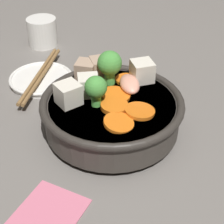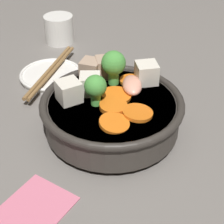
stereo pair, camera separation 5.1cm
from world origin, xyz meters
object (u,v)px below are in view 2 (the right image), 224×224
at_px(side_saucer, 51,75).
at_px(tea_cup, 59,29).
at_px(stirfry_bowl, 112,109).
at_px(chopsticks_pair, 51,71).

relative_size(side_saucer, tea_cup, 1.87).
height_order(stirfry_bowl, chopsticks_pair, stirfry_bowl).
bearing_deg(side_saucer, chopsticks_pair, -90.00).
relative_size(tea_cup, chopsticks_pair, 0.32).
distance_m(stirfry_bowl, side_saucer, 0.20).
distance_m(stirfry_bowl, chopsticks_pair, 0.20).
bearing_deg(tea_cup, side_saucer, -152.14).
height_order(side_saucer, chopsticks_pair, chopsticks_pair).
xyz_separation_m(side_saucer, chopsticks_pair, (0.00, -0.00, 0.01)).
relative_size(stirfry_bowl, tea_cup, 3.38).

